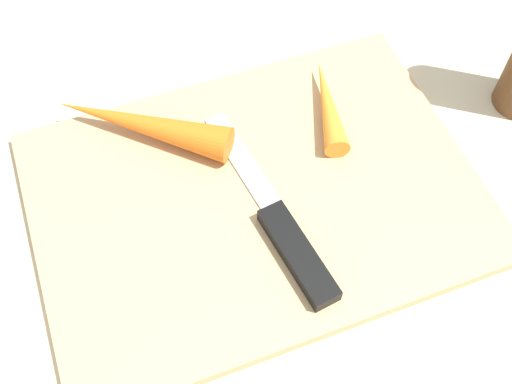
{
  "coord_description": "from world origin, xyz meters",
  "views": [
    {
      "loc": [
        -0.1,
        -0.26,
        0.44
      ],
      "look_at": [
        0.0,
        0.0,
        0.01
      ],
      "focal_mm": 43.65,
      "sensor_mm": 36.0,
      "label": 1
    }
  ],
  "objects_px": {
    "carrot_short": "(328,104)",
    "knife": "(289,241)",
    "carrot_long": "(142,124)",
    "cutting_board": "(256,196)"
  },
  "relations": [
    {
      "from": "carrot_short",
      "to": "knife",
      "type": "bearing_deg",
      "value": 158.13
    },
    {
      "from": "knife",
      "to": "carrot_long",
      "type": "relative_size",
      "value": 1.28
    },
    {
      "from": "carrot_long",
      "to": "knife",
      "type": "bearing_deg",
      "value": 155.9
    },
    {
      "from": "knife",
      "to": "carrot_long",
      "type": "xyz_separation_m",
      "value": [
        -0.08,
        0.14,
        0.01
      ]
    },
    {
      "from": "knife",
      "to": "carrot_short",
      "type": "xyz_separation_m",
      "value": [
        0.08,
        0.11,
        0.01
      ]
    },
    {
      "from": "carrot_short",
      "to": "cutting_board",
      "type": "bearing_deg",
      "value": 137.13
    },
    {
      "from": "knife",
      "to": "cutting_board",
      "type": "bearing_deg",
      "value": -0.52
    },
    {
      "from": "cutting_board",
      "to": "knife",
      "type": "distance_m",
      "value": 0.06
    },
    {
      "from": "cutting_board",
      "to": "carrot_short",
      "type": "xyz_separation_m",
      "value": [
        0.09,
        0.06,
        0.02
      ]
    },
    {
      "from": "cutting_board",
      "to": "carrot_long",
      "type": "xyz_separation_m",
      "value": [
        -0.07,
        0.09,
        0.02
      ]
    }
  ]
}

